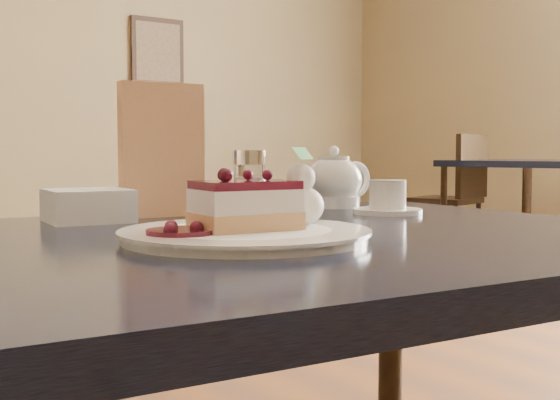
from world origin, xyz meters
TOP-DOWN VIEW (x-y plane):
  - main_table at (-0.19, 0.36)m, footprint 1.17×0.83m
  - dessert_plate at (-0.20, 0.31)m, footprint 0.28×0.28m
  - cheesecake_slice at (-0.20, 0.31)m, footprint 0.12×0.09m
  - whipped_cream at (-0.12, 0.31)m, footprint 0.06×0.06m
  - berry_sauce at (-0.28, 0.31)m, footprint 0.07×0.07m
  - tea_set at (0.18, 0.60)m, footprint 0.15×0.26m
  - menu_card at (-0.15, 0.63)m, footprint 0.13×0.04m
  - sugar_shaker at (-0.00, 0.62)m, footprint 0.06×0.06m
  - napkin_stack at (-0.27, 0.62)m, footprint 0.12×0.12m
  - bg_table_far_right at (3.20, 2.46)m, footprint 1.16×1.80m

SIDE VIEW (x-z plane):
  - bg_table_far_right at x=3.20m, z-range -0.53..0.67m
  - main_table at x=-0.19m, z-range 0.28..0.97m
  - dessert_plate at x=-0.20m, z-range 0.70..0.71m
  - berry_sauce at x=-0.28m, z-range 0.71..0.71m
  - napkin_stack at x=-0.27m, z-range 0.70..0.74m
  - whipped_cream at x=-0.12m, z-range 0.71..0.76m
  - cheesecake_slice at x=-0.20m, z-range 0.71..0.76m
  - tea_set at x=0.18m, z-range 0.69..0.79m
  - sugar_shaker at x=0.00m, z-range 0.70..0.80m
  - menu_card at x=-0.15m, z-range 0.70..0.90m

